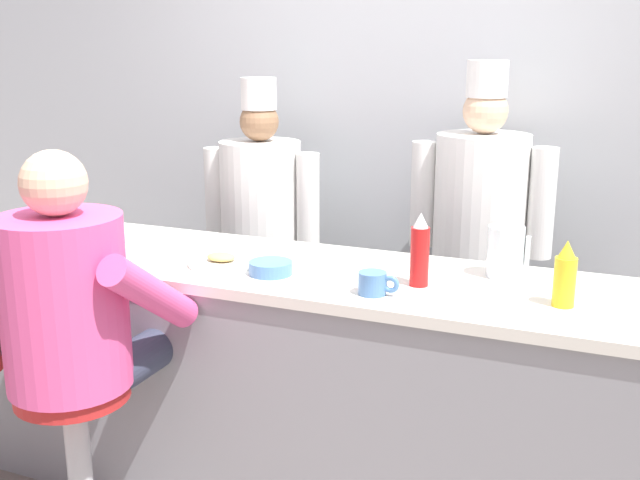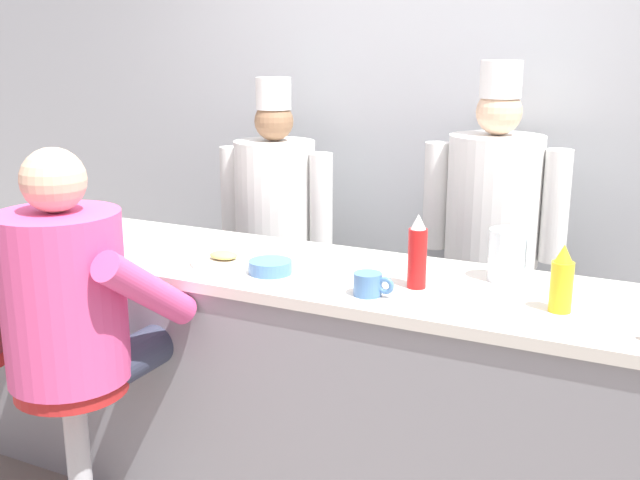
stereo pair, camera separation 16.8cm
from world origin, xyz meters
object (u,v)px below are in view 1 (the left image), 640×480
Objects in this scene: ketchup_bottle_red at (420,252)px; cook_in_whites_far at (479,229)px; cereal_bowl at (271,268)px; coffee_mug_tan at (92,238)px; breakfast_plate at (221,262)px; cook_in_whites_near at (261,224)px; diner_seated_pink at (73,316)px; mustard_bottle_yellow at (565,276)px; water_pitcher_clear at (506,252)px; coffee_mug_blue at (374,283)px.

cook_in_whites_far is (0.01, 1.03, -0.15)m from ketchup_bottle_red.
coffee_mug_tan is (-0.81, 0.02, 0.03)m from cereal_bowl.
ketchup_bottle_red is 1.75× the size of coffee_mug_tan.
breakfast_plate is 0.15× the size of cook_in_whites_near.
cereal_bowl is at bearing -1.53° from coffee_mug_tan.
coffee_mug_tan reaches higher than breakfast_plate.
diner_seated_pink reaches higher than cereal_bowl.
mustard_bottle_yellow reaches higher than coffee_mug_tan.
cook_in_whites_far is at bearing 64.18° from cereal_bowl.
mustard_bottle_yellow is 0.13× the size of cook_in_whites_near.
water_pitcher_clear reaches higher than coffee_mug_tan.
coffee_mug_tan is 0.10× the size of diner_seated_pink.
cereal_bowl is 0.42m from coffee_mug_blue.
mustard_bottle_yellow is 1.17× the size of water_pitcher_clear.
water_pitcher_clear is 0.75× the size of breakfast_plate.
water_pitcher_clear is 1.49m from diner_seated_pink.
cook_in_whites_near is at bearing 148.90° from mustard_bottle_yellow.
cook_in_whites_near is at bearing 92.48° from diner_seated_pink.
cook_in_whites_near is at bearing 132.20° from coffee_mug_blue.
coffee_mug_blue is 0.08× the size of cook_in_whites_far.
mustard_bottle_yellow is at bearing 11.69° from coffee_mug_blue.
mustard_bottle_yellow is at bearing 2.92° from cereal_bowl.
breakfast_plate is 0.14× the size of cook_in_whites_far.
coffee_mug_blue is at bearing -127.03° from ketchup_bottle_red.
diner_seated_pink is (-1.00, -0.57, -0.18)m from ketchup_bottle_red.
breakfast_plate is at bearing -124.99° from cook_in_whites_far.
coffee_mug_blue is at bearing -4.31° from coffee_mug_tan.
cook_in_whites_far is at bearing 89.50° from ketchup_bottle_red.
coffee_mug_blue is (0.41, -0.07, 0.01)m from cereal_bowl.
cook_in_whites_far is (1.01, 1.60, 0.03)m from diner_seated_pink.
breakfast_plate is 0.64m from coffee_mug_blue.
coffee_mug_tan is 0.62m from diner_seated_pink.
cook_in_whites_far is (0.12, 1.18, -0.07)m from coffee_mug_blue.
diner_seated_pink reaches higher than coffee_mug_tan.
cook_in_whites_far reaches higher than ketchup_bottle_red.
water_pitcher_clear is 0.84m from cereal_bowl.
water_pitcher_clear is 1.25× the size of coffee_mug_tan.
ketchup_bottle_red is at bearing 176.72° from mustard_bottle_yellow.
cereal_bowl is 0.10× the size of cook_in_whites_near.
diner_seated_pink is at bearing -87.52° from cook_in_whites_near.
ketchup_bottle_red reaches higher than mustard_bottle_yellow.
cook_in_whites_near is (-1.54, 0.93, -0.18)m from mustard_bottle_yellow.
coffee_mug_blue is 0.10× the size of diner_seated_pink.
water_pitcher_clear is at bearing -73.24° from cook_in_whites_far.
cereal_bowl is 0.09× the size of cook_in_whites_far.
cook_in_whites_far reaches higher than breakfast_plate.
cereal_bowl is at bearing -159.47° from water_pitcher_clear.
coffee_mug_tan is (-1.33, -0.06, -0.07)m from ketchup_bottle_red.
water_pitcher_clear is 1.32× the size of coffee_mug_blue.
ketchup_bottle_red is 1.34m from coffee_mug_tan.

